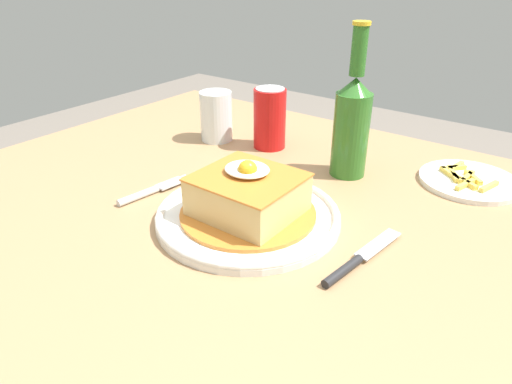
% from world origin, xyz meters
% --- Properties ---
extents(dining_table, '(1.12, 0.89, 0.76)m').
position_xyz_m(dining_table, '(0.00, 0.00, 0.64)').
color(dining_table, '#A87F56').
rests_on(dining_table, ground_plane).
extents(main_plate, '(0.28, 0.28, 0.02)m').
position_xyz_m(main_plate, '(0.03, -0.05, 0.77)').
color(main_plate, white).
rests_on(main_plate, dining_table).
extents(sandwich_meal, '(0.21, 0.21, 0.09)m').
position_xyz_m(sandwich_meal, '(0.03, -0.05, 0.80)').
color(sandwich_meal, orange).
rests_on(sandwich_meal, main_plate).
extents(fork, '(0.03, 0.14, 0.01)m').
position_xyz_m(fork, '(-0.16, -0.08, 0.77)').
color(fork, silver).
rests_on(fork, dining_table).
extents(knife, '(0.04, 0.17, 0.01)m').
position_xyz_m(knife, '(0.21, -0.06, 0.77)').
color(knife, '#262628').
rests_on(knife, dining_table).
extents(soda_can, '(0.07, 0.07, 0.12)m').
position_xyz_m(soda_can, '(-0.12, 0.21, 0.82)').
color(soda_can, red).
rests_on(soda_can, dining_table).
extents(beer_bottle_green, '(0.06, 0.06, 0.27)m').
position_xyz_m(beer_bottle_green, '(0.07, 0.19, 0.86)').
color(beer_bottle_green, '#2D6B23').
rests_on(beer_bottle_green, dining_table).
extents(drinking_glass, '(0.07, 0.07, 0.10)m').
position_xyz_m(drinking_glass, '(-0.24, 0.18, 0.81)').
color(drinking_glass, silver).
rests_on(drinking_glass, dining_table).
extents(side_plate_fries, '(0.17, 0.17, 0.02)m').
position_xyz_m(side_plate_fries, '(0.26, 0.28, 0.77)').
color(side_plate_fries, white).
rests_on(side_plate_fries, dining_table).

